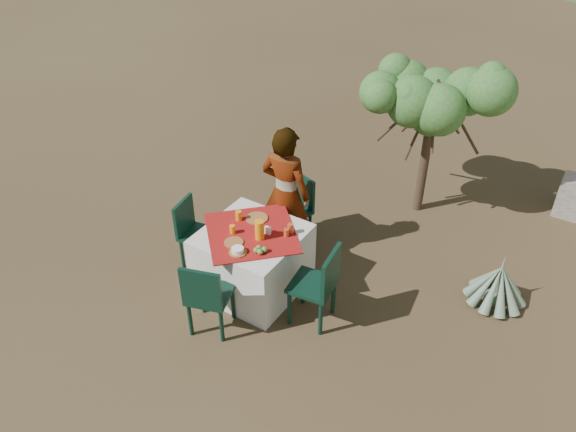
{
  "coord_description": "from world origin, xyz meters",
  "views": [
    {
      "loc": [
        2.62,
        -3.87,
        4.35
      ],
      "look_at": [
        -0.06,
        0.36,
        0.82
      ],
      "focal_mm": 35.0,
      "sensor_mm": 36.0,
      "label": 1
    }
  ],
  "objects_px": {
    "chair_near": "(207,295)",
    "person": "(286,194)",
    "chair_left": "(193,230)",
    "agave": "(497,284)",
    "chair_far": "(296,206)",
    "chair_right": "(320,283)",
    "juice_pitcher": "(260,230)",
    "shrub_tree": "(439,107)",
    "table": "(253,260)"
  },
  "relations": [
    {
      "from": "chair_near",
      "to": "shrub_tree",
      "type": "xyz_separation_m",
      "value": [
        1.02,
        3.35,
        0.99
      ]
    },
    {
      "from": "chair_near",
      "to": "chair_right",
      "type": "height_order",
      "value": "chair_right"
    },
    {
      "from": "table",
      "to": "juice_pitcher",
      "type": "height_order",
      "value": "juice_pitcher"
    },
    {
      "from": "person",
      "to": "juice_pitcher",
      "type": "relative_size",
      "value": 7.7
    },
    {
      "from": "table",
      "to": "chair_near",
      "type": "height_order",
      "value": "chair_near"
    },
    {
      "from": "shrub_tree",
      "to": "juice_pitcher",
      "type": "bearing_deg",
      "value": -109.43
    },
    {
      "from": "chair_near",
      "to": "shrub_tree",
      "type": "height_order",
      "value": "shrub_tree"
    },
    {
      "from": "chair_left",
      "to": "person",
      "type": "bearing_deg",
      "value": -57.27
    },
    {
      "from": "juice_pitcher",
      "to": "agave",
      "type": "bearing_deg",
      "value": 29.23
    },
    {
      "from": "agave",
      "to": "person",
      "type": "bearing_deg",
      "value": -168.68
    },
    {
      "from": "table",
      "to": "chair_left",
      "type": "height_order",
      "value": "chair_left"
    },
    {
      "from": "chair_near",
      "to": "agave",
      "type": "distance_m",
      "value": 3.13
    },
    {
      "from": "chair_near",
      "to": "agave",
      "type": "relative_size",
      "value": 1.28
    },
    {
      "from": "chair_far",
      "to": "juice_pitcher",
      "type": "bearing_deg",
      "value": -59.94
    },
    {
      "from": "chair_left",
      "to": "chair_right",
      "type": "distance_m",
      "value": 1.73
    },
    {
      "from": "shrub_tree",
      "to": "chair_right",
      "type": "bearing_deg",
      "value": -93.4
    },
    {
      "from": "person",
      "to": "juice_pitcher",
      "type": "height_order",
      "value": "person"
    },
    {
      "from": "chair_far",
      "to": "agave",
      "type": "distance_m",
      "value": 2.48
    },
    {
      "from": "table",
      "to": "juice_pitcher",
      "type": "bearing_deg",
      "value": -14.9
    },
    {
      "from": "shrub_tree",
      "to": "juice_pitcher",
      "type": "height_order",
      "value": "shrub_tree"
    },
    {
      "from": "chair_right",
      "to": "person",
      "type": "bearing_deg",
      "value": -138.08
    },
    {
      "from": "chair_left",
      "to": "agave",
      "type": "distance_m",
      "value": 3.46
    },
    {
      "from": "table",
      "to": "chair_left",
      "type": "xyz_separation_m",
      "value": [
        -0.84,
        -0.01,
        0.09
      ]
    },
    {
      "from": "chair_left",
      "to": "person",
      "type": "height_order",
      "value": "person"
    },
    {
      "from": "shrub_tree",
      "to": "agave",
      "type": "relative_size",
      "value": 2.67
    },
    {
      "from": "chair_near",
      "to": "agave",
      "type": "bearing_deg",
      "value": -156.98
    },
    {
      "from": "chair_right",
      "to": "agave",
      "type": "height_order",
      "value": "chair_right"
    },
    {
      "from": "shrub_tree",
      "to": "table",
      "type": "bearing_deg",
      "value": -112.34
    },
    {
      "from": "chair_right",
      "to": "agave",
      "type": "distance_m",
      "value": 2.0
    },
    {
      "from": "chair_far",
      "to": "chair_near",
      "type": "distance_m",
      "value": 1.85
    },
    {
      "from": "person",
      "to": "shrub_tree",
      "type": "height_order",
      "value": "shrub_tree"
    },
    {
      "from": "table",
      "to": "chair_left",
      "type": "bearing_deg",
      "value": -179.51
    },
    {
      "from": "chair_left",
      "to": "agave",
      "type": "bearing_deg",
      "value": -79.2
    },
    {
      "from": "table",
      "to": "chair_right",
      "type": "xyz_separation_m",
      "value": [
        0.89,
        -0.07,
        0.14
      ]
    },
    {
      "from": "table",
      "to": "chair_far",
      "type": "distance_m",
      "value": 1.05
    },
    {
      "from": "chair_right",
      "to": "juice_pitcher",
      "type": "xyz_separation_m",
      "value": [
        -0.75,
        0.04,
        0.35
      ]
    },
    {
      "from": "chair_near",
      "to": "chair_far",
      "type": "bearing_deg",
      "value": -104.72
    },
    {
      "from": "chair_far",
      "to": "juice_pitcher",
      "type": "xyz_separation_m",
      "value": [
        0.21,
        -1.07,
        0.39
      ]
    },
    {
      "from": "chair_near",
      "to": "person",
      "type": "relative_size",
      "value": 0.54
    },
    {
      "from": "chair_right",
      "to": "person",
      "type": "distance_m",
      "value": 1.27
    },
    {
      "from": "table",
      "to": "shrub_tree",
      "type": "distance_m",
      "value": 2.96
    },
    {
      "from": "chair_left",
      "to": "chair_near",
      "type": "bearing_deg",
      "value": -143.08
    },
    {
      "from": "juice_pitcher",
      "to": "table",
      "type": "bearing_deg",
      "value": 165.1
    },
    {
      "from": "chair_left",
      "to": "person",
      "type": "relative_size",
      "value": 0.5
    },
    {
      "from": "agave",
      "to": "juice_pitcher",
      "type": "relative_size",
      "value": 3.25
    },
    {
      "from": "person",
      "to": "shrub_tree",
      "type": "relative_size",
      "value": 0.89
    },
    {
      "from": "chair_near",
      "to": "agave",
      "type": "xyz_separation_m",
      "value": [
        2.36,
        2.03,
        -0.26
      ]
    },
    {
      "from": "chair_near",
      "to": "shrub_tree",
      "type": "relative_size",
      "value": 0.48
    },
    {
      "from": "person",
      "to": "table",
      "type": "bearing_deg",
      "value": 90.2
    },
    {
      "from": "chair_far",
      "to": "agave",
      "type": "height_order",
      "value": "chair_far"
    }
  ]
}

